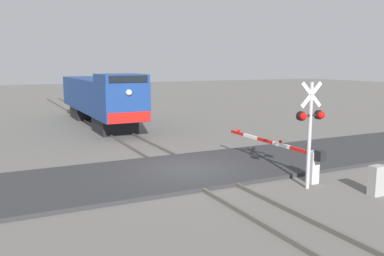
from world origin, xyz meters
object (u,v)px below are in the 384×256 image
(locomotive, at_px, (100,98))
(utility_cabinet, at_px, (377,181))
(crossing_gate, at_px, (298,157))
(crossing_signal, at_px, (310,123))

(locomotive, bearing_deg, utility_cabinet, -77.75)
(crossing_gate, distance_m, utility_cabinet, 3.18)
(locomotive, height_order, utility_cabinet, locomotive)
(locomotive, xyz_separation_m, crossing_signal, (2.95, -19.31, 0.39))
(crossing_signal, bearing_deg, utility_cabinet, -46.29)
(locomotive, relative_size, crossing_gate, 2.32)
(crossing_gate, xyz_separation_m, utility_cabinet, (0.97, -3.02, -0.33))
(locomotive, relative_size, utility_cabinet, 13.98)
(locomotive, bearing_deg, crossing_signal, -81.32)
(locomotive, distance_m, crossing_signal, 19.54)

